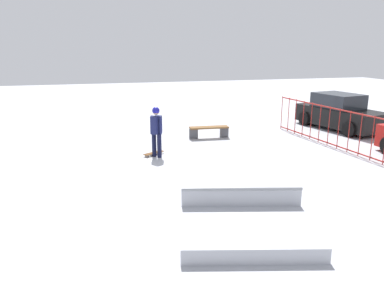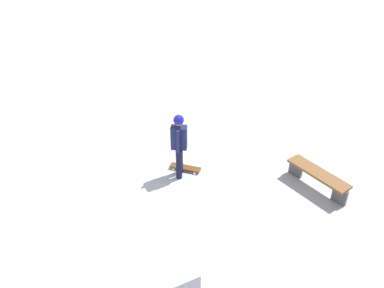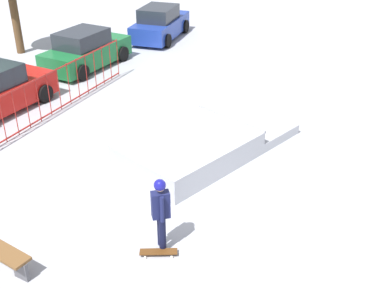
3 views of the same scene
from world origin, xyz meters
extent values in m
plane|color=#A8AAB2|center=(0.00, 0.00, 0.00)|extent=(60.00, 60.00, 0.00)
cube|color=#B0B3BB|center=(0.98, 0.74, 0.35)|extent=(4.13, 3.41, 0.70)
cylinder|color=black|center=(-2.43, -0.56, 0.41)|extent=(0.15, 0.15, 0.82)
cylinder|color=black|center=(-2.59, -0.71, 0.41)|extent=(0.15, 0.15, 0.82)
cube|color=#191E4C|center=(-2.51, -0.64, 1.12)|extent=(0.42, 0.43, 0.60)
cylinder|color=#191E4C|center=(-2.39, -0.52, 1.12)|extent=(0.09, 0.09, 0.60)
cylinder|color=#191E4C|center=(-2.64, -0.76, 1.12)|extent=(0.09, 0.09, 0.60)
sphere|color=tan|center=(-2.51, -0.64, 1.57)|extent=(0.22, 0.22, 0.22)
sphere|color=navy|center=(-2.51, -0.64, 1.60)|extent=(0.25, 0.25, 0.25)
cube|color=#593314|center=(-2.75, -0.70, 0.08)|extent=(0.59, 0.79, 0.02)
cylinder|color=silver|center=(-2.51, -0.88, 0.03)|extent=(0.05, 0.06, 0.06)
cylinder|color=silver|center=(-2.71, -1.00, 0.03)|extent=(0.05, 0.06, 0.06)
cylinder|color=silver|center=(-2.80, -0.41, 0.03)|extent=(0.05, 0.06, 0.06)
cylinder|color=silver|center=(-3.00, -0.53, 0.03)|extent=(0.05, 0.06, 0.06)
cube|color=brown|center=(-4.65, 1.92, 0.45)|extent=(0.51, 1.62, 0.06)
cube|color=#4C4C51|center=(-4.69, 1.27, 0.21)|extent=(0.08, 0.36, 0.42)
cube|color=#4C4C51|center=(-4.61, 2.57, 0.21)|extent=(0.08, 0.36, 0.42)
camera|label=1|loc=(9.74, -2.73, 3.66)|focal=35.20mm
camera|label=2|loc=(2.71, 5.81, 6.47)|focal=38.99mm
camera|label=3|loc=(-9.38, -5.33, 7.03)|focal=45.91mm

